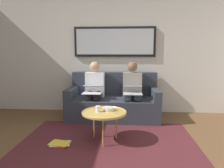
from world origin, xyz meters
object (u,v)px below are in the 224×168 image
Objects in this scene: coffee_table at (104,113)px; person_right at (94,88)px; person_left at (132,89)px; cup at (98,109)px; laptop_silver at (133,90)px; couch at (113,102)px; framed_mirror at (115,42)px; bowl at (108,109)px; magazine_stack at (60,144)px; laptop_white at (92,89)px.

coffee_table is 1.21m from person_right.
person_left is 1.00× the size of person_right.
person_right is (0.23, -1.15, 0.11)m from cup.
person_left is 3.19× the size of laptop_silver.
framed_mirror is (0.00, -0.39, 1.24)m from couch.
magazine_stack is at bearing 21.98° from bowl.
couch is 1.03× the size of framed_mirror.
cup is (0.15, 1.22, 0.18)m from couch.
framed_mirror is at bearing -95.42° from cup.
person_left reaches higher than coffee_table.
cup is 1.18m from person_right.
laptop_white reaches higher than cup.
couch is 1.59× the size of person_left.
couch is 5.42× the size of magazine_stack.
coffee_table is 3.95× the size of bowl.
person_left is at bearing -111.00° from coffee_table.
couch is 20.08× the size of cup.
coffee_table is 1.03m from laptop_silver.
bowl is 0.15× the size of person_right.
bowl is 0.51× the size of magazine_stack.
person_right is at bearing -70.50° from bowl.
framed_mirror is 1.11m from person_right.
couch reaches higher than laptop_silver.
bowl is 1.14m from person_left.
framed_mirror is at bearing -90.00° from couch.
framed_mirror is at bearing -110.90° from magazine_stack.
laptop_white is (0.76, 0.24, 0.02)m from person_left.
person_right reaches higher than magazine_stack.
magazine_stack is at bearing 19.97° from cup.
laptop_silver is 1.07× the size of magazine_stack.
person_left is 3.42× the size of magazine_stack.
person_right is at bearing 50.12° from framed_mirror.
person_left is (-0.38, 0.07, 0.30)m from couch.
magazine_stack is (1.07, 1.35, -0.59)m from person_left.
framed_mirror reaches higher than couch.
framed_mirror is at bearing -61.34° from laptop_silver.
cup is at bearing 59.58° from laptop_silver.
coffee_table is at bearing 109.59° from laptop_white.
laptop_white is (0.38, 0.31, 0.32)m from couch.
coffee_table is at bearing 87.89° from framed_mirror.
magazine_stack is at bearing 74.47° from laptop_white.
cup reaches higher than coffee_table.
magazine_stack is (0.69, 1.80, -1.53)m from framed_mirror.
laptop_silver is (-0.38, 0.31, 0.32)m from couch.
person_left is (-0.38, 0.46, -0.94)m from framed_mirror.
cup is 1.06m from laptop_silver.
coffee_table is 1.24m from person_left.
laptop_white reaches higher than magazine_stack.
framed_mirror is at bearing -118.64° from laptop_white.
couch reaches higher than laptop_white.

